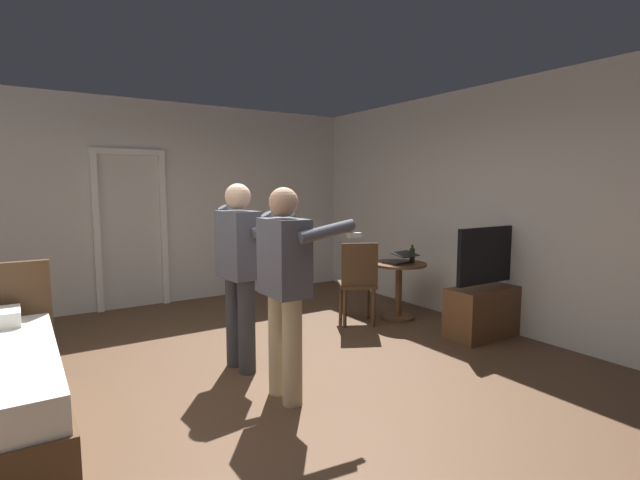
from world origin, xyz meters
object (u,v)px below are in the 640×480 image
at_px(laptop, 400,259).
at_px(wooden_chair, 358,280).
at_px(tv_flatscreen, 488,303).
at_px(bottle_on_table, 412,255).
at_px(person_blue_shirt, 286,279).
at_px(side_table, 399,281).
at_px(person_striped_shirt, 240,264).

xyz_separation_m(laptop, wooden_chair, (-0.57, 0.10, -0.21)).
relative_size(tv_flatscreen, bottle_on_table, 5.41).
bearing_deg(person_blue_shirt, side_table, 27.99).
height_order(person_blue_shirt, person_striped_shirt, person_striped_shirt).
bearing_deg(bottle_on_table, wooden_chair, 169.78).
height_order(laptop, wooden_chair, wooden_chair).
xyz_separation_m(side_table, person_blue_shirt, (-2.25, -1.20, 0.46)).
bearing_deg(wooden_chair, laptop, -9.45).
height_order(side_table, wooden_chair, wooden_chair).
bearing_deg(laptop, wooden_chair, 170.55).
height_order(side_table, person_blue_shirt, person_blue_shirt).
bearing_deg(person_striped_shirt, bottle_on_table, 8.78).
distance_m(laptop, person_blue_shirt, 2.51).
height_order(tv_flatscreen, bottle_on_table, tv_flatscreen).
xyz_separation_m(wooden_chair, person_striped_shirt, (-1.70, -0.51, 0.41)).
bearing_deg(wooden_chair, bottle_on_table, -10.22).
xyz_separation_m(tv_flatscreen, wooden_chair, (-0.96, 1.10, 0.18)).
xyz_separation_m(tv_flatscreen, bottle_on_table, (-0.22, 0.97, 0.43)).
bearing_deg(side_table, person_striped_shirt, -168.76).
bearing_deg(laptop, side_table, 61.61).
bearing_deg(wooden_chair, person_striped_shirt, -163.35).
relative_size(tv_flatscreen, side_table, 1.73).
relative_size(side_table, bottle_on_table, 3.13).
height_order(bottle_on_table, person_striped_shirt, person_striped_shirt).
distance_m(person_blue_shirt, person_striped_shirt, 0.74).
distance_m(tv_flatscreen, side_table, 1.11).
distance_m(tv_flatscreen, wooden_chair, 1.47).
xyz_separation_m(side_table, wooden_chair, (-0.60, 0.05, 0.07)).
relative_size(side_table, wooden_chair, 0.71).
bearing_deg(person_blue_shirt, person_striped_shirt, 93.80).
bearing_deg(bottle_on_table, tv_flatscreen, -77.12).
relative_size(tv_flatscreen, laptop, 3.21).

